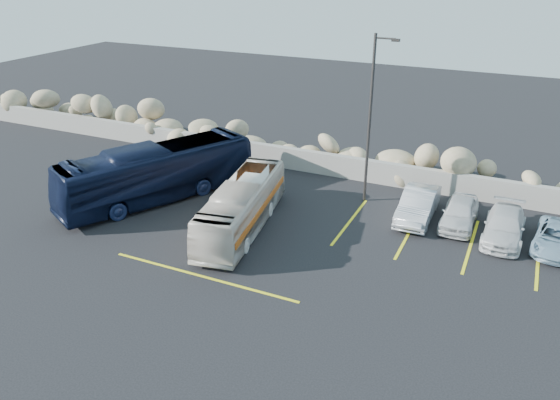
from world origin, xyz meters
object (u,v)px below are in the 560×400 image
at_px(car_d, 557,238).
at_px(car_b, 418,205).
at_px(tour_coach, 157,173).
at_px(car_a, 459,213).
at_px(vintage_bus, 242,206).
at_px(lamppost, 371,116).
at_px(car_c, 504,226).

bearing_deg(car_d, car_b, -179.14).
bearing_deg(tour_coach, car_a, 39.56).
bearing_deg(car_a, car_b, -177.57).
distance_m(vintage_bus, tour_coach, 5.41).
relative_size(lamppost, vintage_bus, 1.03).
xyz_separation_m(car_b, car_d, (5.79, -0.47, -0.17)).
distance_m(vintage_bus, car_c, 11.27).
relative_size(tour_coach, car_d, 2.73).
bearing_deg(car_a, lamppost, 170.10).
xyz_separation_m(tour_coach, car_c, (15.86, 2.81, -0.81)).
distance_m(lamppost, car_c, 7.58).
height_order(lamppost, car_a, lamppost).
bearing_deg(car_c, car_a, 166.50).
relative_size(car_a, car_d, 0.99).
bearing_deg(tour_coach, car_b, 41.12).
distance_m(lamppost, car_d, 9.42).
relative_size(lamppost, tour_coach, 0.81).
bearing_deg(car_c, vintage_bus, -159.25).
bearing_deg(lamppost, tour_coach, -156.50).
height_order(lamppost, tour_coach, lamppost).
xyz_separation_m(car_a, car_b, (-1.83, -0.08, 0.06)).
relative_size(lamppost, car_c, 2.03).
xyz_separation_m(tour_coach, car_b, (12.10, 3.21, -0.71)).
height_order(tour_coach, car_d, tour_coach).
relative_size(tour_coach, car_c, 2.51).
bearing_deg(car_d, tour_coach, -165.77).
distance_m(car_b, car_d, 5.81).
bearing_deg(lamppost, car_c, -11.05).
bearing_deg(car_d, vintage_bus, -157.65).
height_order(lamppost, car_d, lamppost).
xyz_separation_m(vintage_bus, car_d, (12.60, 3.81, -0.58)).
height_order(car_c, car_d, car_c).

